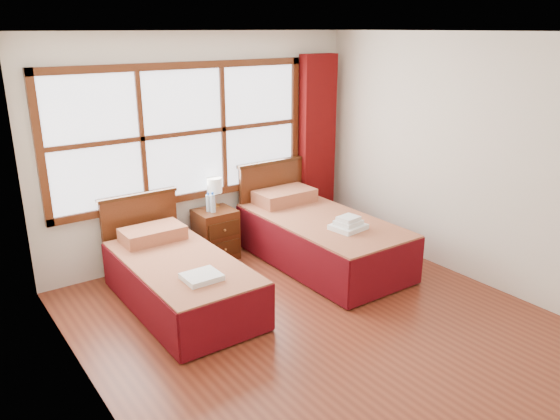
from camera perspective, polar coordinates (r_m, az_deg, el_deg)
floor at (r=5.16m, az=4.60°, el=-12.17°), size 4.50×4.50×0.00m
ceiling at (r=4.44m, az=5.50°, el=18.06°), size 4.50×4.50×0.00m
wall_back at (r=6.46m, az=-8.05°, el=6.47°), size 4.00×0.00×4.00m
wall_left at (r=3.73m, az=-19.21°, el=-3.46°), size 0.00×4.50×4.50m
wall_right at (r=6.09m, az=19.60°, el=4.84°), size 0.00×4.50×4.50m
window at (r=6.28m, az=-10.01°, el=7.89°), size 3.16×0.06×1.56m
curtain at (r=7.24m, az=3.88°, el=6.86°), size 0.50×0.16×2.30m
bed_left at (r=5.52m, az=-10.54°, el=-6.98°), size 0.95×1.97×0.92m
bed_right at (r=6.38m, az=4.07°, el=-2.77°), size 1.07×2.09×1.04m
nightstand at (r=6.52m, az=-6.73°, el=-2.53°), size 0.45×0.45×0.60m
towels_left at (r=4.96m, az=-8.19°, el=-6.92°), size 0.32×0.28×0.05m
towels_right at (r=5.93m, az=7.15°, el=-1.49°), size 0.38×0.34×0.14m
lamp at (r=6.50m, az=-6.86°, el=2.49°), size 0.18×0.18×0.35m
bottle_near at (r=6.36m, az=-7.47°, el=0.74°), size 0.06×0.06×0.23m
bottle_far at (r=6.32m, az=-7.03°, el=0.72°), size 0.06×0.06×0.24m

